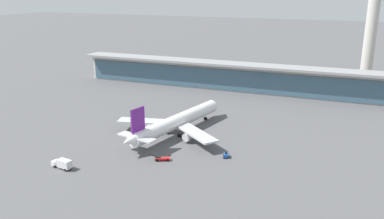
{
  "coord_description": "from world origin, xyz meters",
  "views": [
    {
      "loc": [
        57.61,
        -131.74,
        54.36
      ],
      "look_at": [
        0.0,
        11.82,
        7.27
      ],
      "focal_mm": 37.83,
      "sensor_mm": 36.0,
      "label": 1
    }
  ],
  "objects_px": {
    "service_truck_mid_apron_white": "(63,164)",
    "airliner_on_stand": "(176,122)",
    "service_truck_near_nose_blue": "(226,155)",
    "control_tower": "(373,12)",
    "service_truck_under_wing_red": "(162,158)",
    "safety_cone_alpha": "(170,154)"
  },
  "relations": [
    {
      "from": "service_truck_under_wing_red",
      "to": "safety_cone_alpha",
      "type": "relative_size",
      "value": 9.68
    },
    {
      "from": "airliner_on_stand",
      "to": "control_tower",
      "type": "distance_m",
      "value": 137.66
    },
    {
      "from": "service_truck_near_nose_blue",
      "to": "control_tower",
      "type": "xyz_separation_m",
      "value": [
        43.32,
        128.01,
        40.14
      ]
    },
    {
      "from": "service_truck_mid_apron_white",
      "to": "safety_cone_alpha",
      "type": "distance_m",
      "value": 34.45
    },
    {
      "from": "airliner_on_stand",
      "to": "service_truck_near_nose_blue",
      "type": "xyz_separation_m",
      "value": [
        24.4,
        -13.71,
        -4.11
      ]
    },
    {
      "from": "service_truck_near_nose_blue",
      "to": "control_tower",
      "type": "bearing_deg",
      "value": 71.3
    },
    {
      "from": "service_truck_near_nose_blue",
      "to": "safety_cone_alpha",
      "type": "distance_m",
      "value": 18.9
    },
    {
      "from": "airliner_on_stand",
      "to": "service_truck_mid_apron_white",
      "type": "distance_m",
      "value": 45.81
    },
    {
      "from": "service_truck_mid_apron_white",
      "to": "control_tower",
      "type": "xyz_separation_m",
      "value": [
        87.9,
        155.29,
        39.32
      ]
    },
    {
      "from": "service_truck_under_wing_red",
      "to": "control_tower",
      "type": "relative_size",
      "value": 0.09
    },
    {
      "from": "service_truck_under_wing_red",
      "to": "safety_cone_alpha",
      "type": "bearing_deg",
      "value": 84.51
    },
    {
      "from": "airliner_on_stand",
      "to": "service_truck_mid_apron_white",
      "type": "bearing_deg",
      "value": -116.2
    },
    {
      "from": "service_truck_near_nose_blue",
      "to": "service_truck_under_wing_red",
      "type": "relative_size",
      "value": 0.48
    },
    {
      "from": "airliner_on_stand",
      "to": "service_truck_under_wing_red",
      "type": "xyz_separation_m",
      "value": [
        5.75,
        -24.08,
        -4.17
      ]
    },
    {
      "from": "airliner_on_stand",
      "to": "safety_cone_alpha",
      "type": "height_order",
      "value": "airliner_on_stand"
    },
    {
      "from": "service_truck_mid_apron_white",
      "to": "airliner_on_stand",
      "type": "bearing_deg",
      "value": 63.8
    },
    {
      "from": "service_truck_under_wing_red",
      "to": "service_truck_mid_apron_white",
      "type": "relative_size",
      "value": 0.89
    },
    {
      "from": "service_truck_near_nose_blue",
      "to": "control_tower",
      "type": "relative_size",
      "value": 0.04
    },
    {
      "from": "service_truck_near_nose_blue",
      "to": "safety_cone_alpha",
      "type": "bearing_deg",
      "value": -163.97
    },
    {
      "from": "control_tower",
      "to": "safety_cone_alpha",
      "type": "distance_m",
      "value": 152.27
    },
    {
      "from": "service_truck_mid_apron_white",
      "to": "safety_cone_alpha",
      "type": "bearing_deg",
      "value": 39.88
    },
    {
      "from": "service_truck_near_nose_blue",
      "to": "service_truck_mid_apron_white",
      "type": "xyz_separation_m",
      "value": [
        -44.57,
        -27.29,
        0.82
      ]
    }
  ]
}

